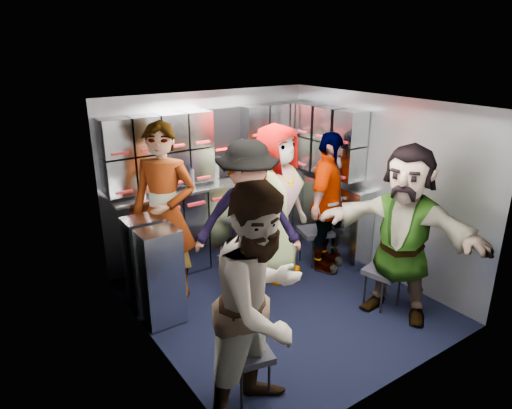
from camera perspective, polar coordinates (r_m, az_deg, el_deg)
floor at (r=5.04m, az=3.14°, el=-12.00°), size 3.00×3.00×0.00m
wall_back at (r=5.78m, az=-5.75°, el=3.57°), size 2.80×0.04×2.10m
wall_left at (r=3.94m, az=-13.02°, el=-4.79°), size 0.04×3.00×2.10m
wall_right at (r=5.51m, az=15.02°, el=2.16°), size 0.04×3.00×2.10m
ceiling at (r=4.32m, az=3.67°, el=12.38°), size 2.80×3.00×0.02m
cart_bank_back at (r=5.78m, az=-4.55°, el=-2.20°), size 2.68×0.38×0.99m
cart_bank_left at (r=4.72m, az=-12.70°, el=-7.96°), size 0.38×0.76×0.99m
counter at (r=5.61m, az=-4.69°, el=2.73°), size 2.68×0.42×0.03m
locker_bank_back at (r=5.54m, az=-5.14°, el=7.58°), size 2.68×0.28×0.82m
locker_bank_right at (r=5.76m, az=9.15°, el=7.88°), size 0.28×1.00×0.82m
right_cabinet at (r=5.97m, az=9.29°, el=-1.64°), size 0.28×1.20×1.00m
coffee_niche at (r=5.68m, az=-3.85°, el=7.72°), size 0.46×0.16×0.84m
red_latch_strip at (r=5.49m, az=-3.61°, el=0.88°), size 2.60×0.02×0.03m
jump_seat_near_left at (r=3.71m, az=-1.07°, el=-18.39°), size 0.41×0.40×0.41m
jump_seat_mid_left at (r=5.11m, az=-2.12°, el=-6.65°), size 0.46×0.45×0.43m
jump_seat_center at (r=5.55m, az=1.25°, el=-4.20°), size 0.49×0.47×0.45m
jump_seat_mid_right at (r=5.74m, az=7.43°, el=-3.58°), size 0.47×0.45×0.44m
jump_seat_near_right at (r=4.98m, az=15.65°, el=-8.20°), size 0.43×0.42×0.43m
attendant_standing at (r=4.84m, az=-11.33°, el=-1.12°), size 0.82×0.82×1.91m
attendant_arc_a at (r=3.27m, az=0.65°, el=-12.49°), size 1.06×0.93×1.82m
attendant_arc_b at (r=4.77m, az=-1.03°, el=-2.17°), size 1.29×1.16×1.74m
attendant_arc_c at (r=5.23m, az=2.43°, el=0.26°), size 1.00×0.78×1.82m
attendant_arc_d at (r=5.45m, az=8.89°, el=0.18°), size 1.06×0.87×1.69m
attendant_arc_e at (r=4.67m, az=17.89°, el=-3.46°), size 1.10×1.72×1.77m
bottle_left at (r=5.50m, az=-4.98°, el=3.92°), size 0.07×0.07×0.25m
bottle_mid at (r=5.36m, az=-7.96°, el=3.24°), size 0.06×0.06×0.23m
bottle_right at (r=5.68m, az=-1.88°, el=4.35°), size 0.07×0.07×0.23m
cup_left at (r=5.14m, az=-14.05°, el=1.37°), size 0.08×0.08×0.11m
cup_right at (r=5.78m, az=-0.29°, el=3.98°), size 0.08×0.08×0.10m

